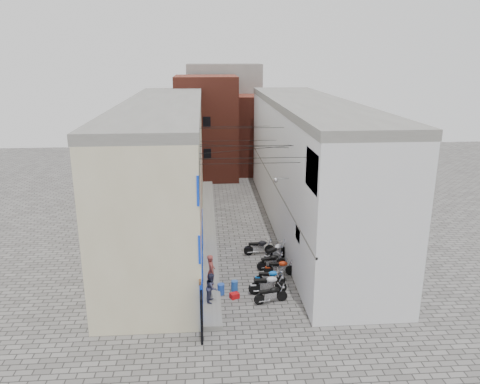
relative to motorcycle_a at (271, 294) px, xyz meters
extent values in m
plane|color=#5B5855|center=(-0.90, -2.32, -0.51)|extent=(90.00, 90.00, 0.00)
cube|color=slate|center=(-2.95, 10.68, -0.38)|extent=(0.90, 26.00, 0.25)
cube|color=#BFB490|center=(-5.90, 10.68, 3.74)|extent=(5.00, 26.00, 8.50)
cube|color=tan|center=(-3.44, 10.68, 3.49)|extent=(0.10, 26.00, 0.80)
cube|color=#0D38D0|center=(-3.43, 2.58, 0.79)|extent=(0.12, 10.20, 2.40)
cube|color=#0D38D0|center=(-3.45, 2.58, 4.79)|extent=(0.10, 10.20, 4.00)
cube|color=slate|center=(-5.90, 10.68, 8.24)|extent=(5.10, 26.00, 0.50)
cube|color=black|center=(-3.42, -2.72, 0.59)|extent=(0.10, 1.20, 2.20)
cube|color=silver|center=(4.10, 10.68, 3.74)|extent=(5.00, 26.00, 8.50)
cube|color=#0D38D0|center=(1.65, -0.82, 6.49)|extent=(0.10, 2.40, 1.80)
cube|color=white|center=(1.66, 1.68, 2.49)|extent=(0.08, 1.00, 0.70)
cylinder|color=#B2B2B7|center=(1.25, 4.68, 4.69)|extent=(0.80, 0.06, 0.06)
sphere|color=#B2B2B7|center=(0.85, 4.68, 4.59)|extent=(0.28, 0.28, 0.28)
cube|color=slate|center=(4.10, 10.68, 8.24)|extent=(5.10, 26.00, 0.50)
cube|color=slate|center=(1.64, 10.68, 2.89)|extent=(0.10, 26.00, 0.12)
cube|color=maroon|center=(-2.90, 25.68, 4.49)|extent=(6.00, 6.00, 10.00)
cube|color=maroon|center=(2.10, 27.68, 3.49)|extent=(5.00, 6.00, 8.00)
cube|color=slate|center=(-0.90, 31.68, 4.99)|extent=(8.00, 5.00, 11.00)
cube|color=black|center=(-0.90, 22.88, 0.69)|extent=(2.00, 0.30, 2.40)
cylinder|color=black|center=(-0.90, -0.32, 6.99)|extent=(5.20, 0.02, 0.02)
cylinder|color=black|center=(-0.90, 1.68, 6.29)|extent=(5.20, 0.02, 0.02)
cylinder|color=black|center=(-0.90, 4.18, 6.69)|extent=(5.20, 0.02, 0.02)
cylinder|color=black|center=(-0.90, 6.68, 7.29)|extent=(5.20, 0.02, 0.02)
cylinder|color=black|center=(-0.90, 9.68, 5.99)|extent=(5.20, 0.02, 0.02)
cylinder|color=black|center=(-0.90, 12.68, 6.49)|extent=(5.20, 0.02, 0.02)
cylinder|color=black|center=(-0.90, 2.68, 6.79)|extent=(5.65, 2.07, 0.02)
cylinder|color=black|center=(-0.90, 5.68, 6.39)|extent=(5.80, 1.58, 0.02)
imported|color=brown|center=(-2.94, 1.48, 0.63)|extent=(0.47, 0.68, 1.78)
imported|color=#363651|center=(-2.94, -0.04, 0.48)|extent=(0.70, 0.82, 1.48)
cylinder|color=#234AAF|center=(-2.45, 1.06, -0.22)|extent=(0.43, 0.43, 0.57)
cylinder|color=#2253AC|center=(-1.73, 1.39, -0.23)|extent=(0.38, 0.38, 0.55)
cube|color=#B80D10|center=(-1.78, 0.60, -0.37)|extent=(0.53, 0.48, 0.27)
camera|label=1|loc=(-3.13, -20.74, 11.45)|focal=35.00mm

